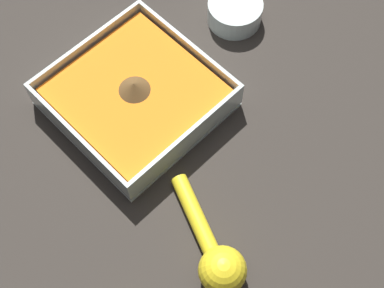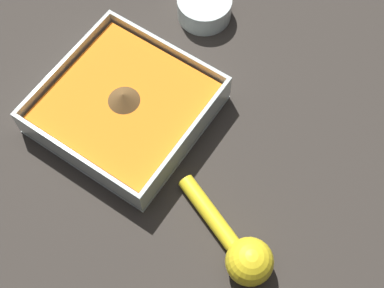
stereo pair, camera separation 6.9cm
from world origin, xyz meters
TOP-DOWN VIEW (x-y plane):
  - ground_plane at (0.00, 0.00)m, footprint 4.00×4.00m
  - square_dish at (-0.03, 0.03)m, footprint 0.24×0.24m
  - spice_bowl at (0.20, 0.04)m, footprint 0.09×0.09m
  - lemon_squeezer at (-0.13, -0.23)m, footprint 0.10×0.18m

SIDE VIEW (x-z plane):
  - ground_plane at x=0.00m, z-range 0.00..0.00m
  - spice_bowl at x=0.20m, z-range 0.00..0.04m
  - square_dish at x=-0.03m, z-range -0.01..0.05m
  - lemon_squeezer at x=-0.13m, z-range 0.00..0.06m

